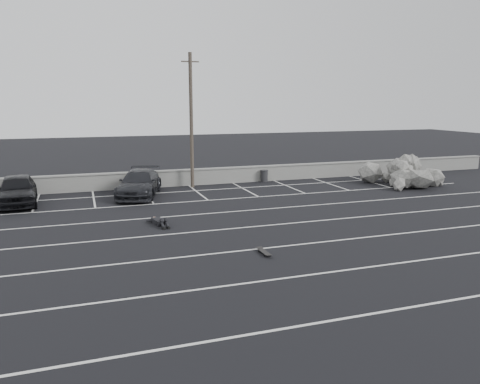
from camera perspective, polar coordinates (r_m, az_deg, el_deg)
name	(u,v)px	position (r m, az deg, el deg)	size (l,w,h in m)	color
ground	(246,250)	(17.36, 0.68, -7.12)	(120.00, 120.00, 0.00)	black
seawall	(173,178)	(30.44, -8.17, 1.73)	(50.00, 0.45, 1.06)	gray
stall_lines	(212,222)	(21.37, -3.49, -3.64)	(36.00, 20.05, 0.01)	silver
car_left	(17,190)	(27.43, -25.51, 0.27)	(1.89, 4.70, 1.60)	black
car_right	(139,183)	(27.61, -12.18, 1.04)	(2.07, 5.10, 1.48)	black
utility_pole	(191,121)	(29.52, -5.96, 8.64)	(1.11, 0.22, 8.32)	#4C4238
trash_bin	(264,176)	(31.80, 2.97, 1.97)	(0.70, 0.70, 0.81)	#28282B
riprap_pile	(404,175)	(32.70, 19.34, 2.02)	(4.64, 5.05, 1.63)	gray
person	(158,219)	(21.30, -10.00, -3.24)	(1.24, 2.31, 0.44)	black
skateboard	(264,252)	(16.94, 2.97, -7.33)	(0.24, 0.83, 0.10)	black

